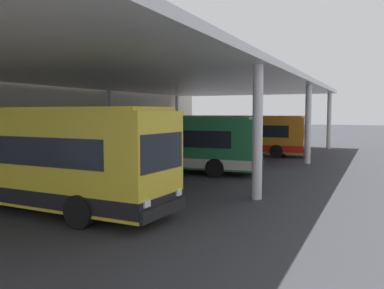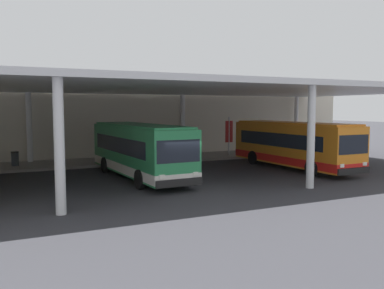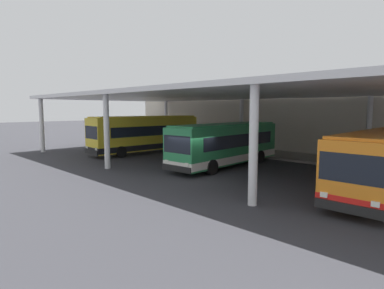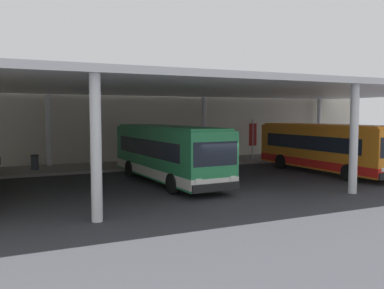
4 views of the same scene
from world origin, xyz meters
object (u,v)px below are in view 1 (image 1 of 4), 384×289
at_px(bus_middle_bay, 240,134).
at_px(banner_sign, 155,129).
at_px(bus_second_bay, 169,143).
at_px(bus_nearest_bay, 28,157).

relative_size(bus_middle_bay, banner_sign, 3.30).
xyz_separation_m(bus_second_bay, bus_middle_bay, (10.63, -0.86, 0.00)).
height_order(bus_nearest_bay, bus_second_bay, bus_nearest_bay).
distance_m(bus_second_bay, bus_middle_bay, 10.67).
distance_m(bus_nearest_bay, bus_second_bay, 10.20).
relative_size(bus_nearest_bay, banner_sign, 3.57).
bearing_deg(bus_nearest_bay, bus_middle_bay, -3.09).
height_order(bus_second_bay, bus_middle_bay, same).
relative_size(bus_second_bay, banner_sign, 3.33).
height_order(bus_middle_bay, banner_sign, banner_sign).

